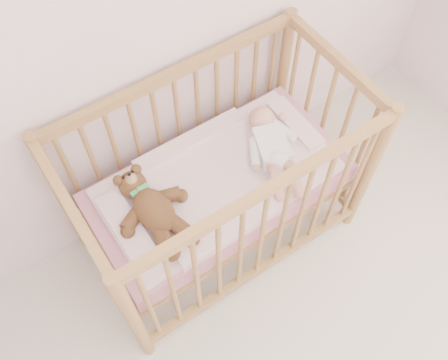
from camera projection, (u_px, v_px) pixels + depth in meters
wall_back at (90, 20)px, 1.78m from camera, size 4.00×0.02×2.70m
crib at (218, 186)px, 2.41m from camera, size 1.36×0.76×1.00m
mattress at (218, 187)px, 2.42m from camera, size 1.22×0.62×0.13m
blanket at (218, 179)px, 2.35m from camera, size 1.10×0.58×0.06m
baby at (272, 144)px, 2.37m from camera, size 0.43×0.61×0.13m
teddy_bear at (154, 210)px, 2.17m from camera, size 0.40×0.54×0.14m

